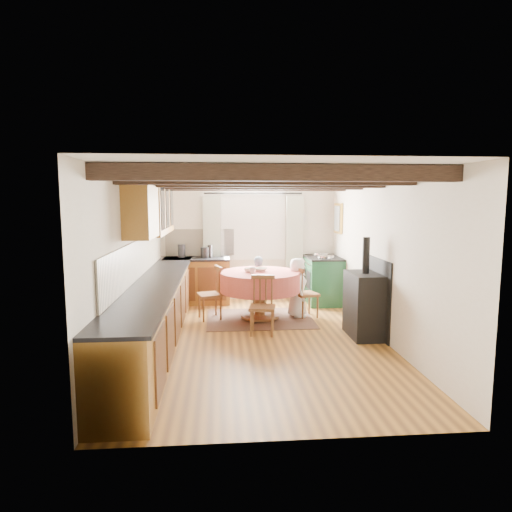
{
  "coord_description": "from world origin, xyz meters",
  "views": [
    {
      "loc": [
        -0.58,
        -6.21,
        2.04
      ],
      "look_at": [
        0.0,
        0.8,
        1.15
      ],
      "focal_mm": 30.45,
      "sensor_mm": 36.0,
      "label": 1
    }
  ],
  "objects": [
    {
      "name": "worktop_back",
      "position": [
        -1.05,
        2.43,
        0.9
      ],
      "size": [
        1.3,
        0.64,
        0.04
      ],
      "primitive_type": "cube",
      "color": "black",
      "rests_on": "base_cabinet_back"
    },
    {
      "name": "canister_slim",
      "position": [
        -0.79,
        2.42,
        1.05
      ],
      "size": [
        0.09,
        0.09,
        0.26
      ],
      "primitive_type": "cylinder",
      "color": "#262628",
      "rests_on": "worktop_back"
    },
    {
      "name": "child_far",
      "position": [
        0.13,
        1.86,
        0.51
      ],
      "size": [
        0.43,
        0.35,
        1.01
      ],
      "primitive_type": "imported",
      "rotation": [
        0.0,
        0.0,
        2.8
      ],
      "color": "#455C70",
      "rests_on": "floor"
    },
    {
      "name": "base_cabinet_back",
      "position": [
        -1.05,
        2.45,
        0.44
      ],
      "size": [
        1.3,
        0.6,
        0.88
      ],
      "primitive_type": "cube",
      "color": "brown",
      "rests_on": "floor"
    },
    {
      "name": "aga_range",
      "position": [
        1.47,
        2.28,
        0.48
      ],
      "size": [
        0.67,
        1.04,
        0.95
      ],
      "primitive_type": null,
      "color": "#1A492B",
      "rests_on": "floor"
    },
    {
      "name": "worktop_left",
      "position": [
        -1.48,
        0.0,
        0.9
      ],
      "size": [
        0.64,
        5.3,
        0.04
      ],
      "primitive_type": "cube",
      "color": "black",
      "rests_on": "base_cabinet_left"
    },
    {
      "name": "beam_e",
      "position": [
        0.0,
        2.0,
        2.31
      ],
      "size": [
        3.6,
        0.16,
        0.16
      ],
      "primitive_type": "cube",
      "color": "#3C291D",
      "rests_on": "ceiling"
    },
    {
      "name": "child_right",
      "position": [
        0.77,
        1.23,
        0.53
      ],
      "size": [
        0.34,
        0.52,
        1.05
      ],
      "primitive_type": "imported",
      "rotation": [
        0.0,
        0.0,
        1.59
      ],
      "color": "white",
      "rests_on": "floor"
    },
    {
      "name": "chair_left",
      "position": [
        -0.77,
        1.21,
        0.46
      ],
      "size": [
        0.51,
        0.49,
        0.93
      ],
      "primitive_type": null,
      "rotation": [
        0.0,
        0.0,
        -1.3
      ],
      "color": "brown",
      "rests_on": "floor"
    },
    {
      "name": "chair_near",
      "position": [
        0.05,
        0.27,
        0.45
      ],
      "size": [
        0.45,
        0.47,
        0.91
      ],
      "primitive_type": null,
      "rotation": [
        0.0,
        0.0,
        -0.17
      ],
      "color": "brown",
      "rests_on": "floor"
    },
    {
      "name": "base_cabinet_left",
      "position": [
        -1.5,
        0.0,
        0.44
      ],
      "size": [
        0.6,
        5.3,
        0.88
      ],
      "primitive_type": "cube",
      "color": "brown",
      "rests_on": "floor"
    },
    {
      "name": "wall_left",
      "position": [
        -1.8,
        0.0,
        1.2
      ],
      "size": [
        0.0,
        5.5,
        2.4
      ],
      "primitive_type": "cube",
      "color": "silver",
      "rests_on": "ground"
    },
    {
      "name": "wall_picture",
      "position": [
        1.77,
        2.3,
        1.7
      ],
      "size": [
        0.04,
        0.5,
        0.6
      ],
      "primitive_type": "cube",
      "color": "gold",
      "rests_on": "wall_right"
    },
    {
      "name": "window_frame",
      "position": [
        0.1,
        2.73,
        1.6
      ],
      "size": [
        1.34,
        0.03,
        1.54
      ],
      "primitive_type": "cube",
      "color": "white",
      "rests_on": "wall_back"
    },
    {
      "name": "beam_b",
      "position": [
        0.0,
        -1.0,
        2.31
      ],
      "size": [
        3.6,
        0.16,
        0.16
      ],
      "primitive_type": "cube",
      "color": "#3C291D",
      "rests_on": "ceiling"
    },
    {
      "name": "wall_back",
      "position": [
        0.0,
        2.75,
        1.2
      ],
      "size": [
        3.6,
        0.0,
        2.4
      ],
      "primitive_type": "cube",
      "color": "silver",
      "rests_on": "ground"
    },
    {
      "name": "bowl_a",
      "position": [
        0.11,
        1.21,
        0.86
      ],
      "size": [
        0.32,
        0.32,
        0.06
      ],
      "primitive_type": "imported",
      "rotation": [
        0.0,
        0.0,
        2.6
      ],
      "color": "silver",
      "rests_on": "dining_table"
    },
    {
      "name": "cup",
      "position": [
        -0.05,
        1.0,
        0.88
      ],
      "size": [
        0.14,
        0.14,
        0.1
      ],
      "primitive_type": "imported",
      "rotation": [
        0.0,
        0.0,
        1.22
      ],
      "color": "silver",
      "rests_on": "dining_table"
    },
    {
      "name": "beam_a",
      "position": [
        0.0,
        -2.0,
        2.31
      ],
      "size": [
        3.6,
        0.16,
        0.16
      ],
      "primitive_type": "cube",
      "color": "#3C291D",
      "rests_on": "ceiling"
    },
    {
      "name": "curtain_left",
      "position": [
        -0.75,
        2.65,
        1.1
      ],
      "size": [
        0.35,
        0.1,
        2.1
      ],
      "primitive_type": "cube",
      "color": "beige",
      "rests_on": "wall_back"
    },
    {
      "name": "dining_table",
      "position": [
        0.1,
        1.13,
        0.42
      ],
      "size": [
        1.38,
        1.38,
        0.83
      ],
      "primitive_type": null,
      "color": "#CF5B53",
      "rests_on": "floor"
    },
    {
      "name": "window_pane",
      "position": [
        0.1,
        2.74,
        1.6
      ],
      "size": [
        1.2,
        0.01,
        1.4
      ],
      "primitive_type": "cube",
      "color": "white",
      "rests_on": "wall_back"
    },
    {
      "name": "splash_left",
      "position": [
        -1.78,
        0.3,
        1.2
      ],
      "size": [
        0.02,
        4.5,
        0.55
      ],
      "primitive_type": "cube",
      "color": "beige",
      "rests_on": "wall_left"
    },
    {
      "name": "ceiling",
      "position": [
        0.0,
        0.0,
        2.4
      ],
      "size": [
        3.6,
        5.5,
        0.0
      ],
      "primitive_type": "cube",
      "color": "white",
      "rests_on": "ground"
    },
    {
      "name": "bowl_b",
      "position": [
        -0.07,
        1.15,
        0.86
      ],
      "size": [
        0.22,
        0.22,
        0.07
      ],
      "primitive_type": "imported",
      "rotation": [
        0.0,
        0.0,
        0.03
      ],
      "color": "silver",
      "rests_on": "dining_table"
    },
    {
      "name": "wall_cabinet_glass",
      "position": [
        -1.63,
        1.2,
        1.95
      ],
      "size": [
        0.34,
        1.8,
        0.9
      ],
      "primitive_type": "cube",
      "color": "brown",
      "rests_on": "wall_left"
    },
    {
      "name": "wall_plate",
      "position": [
        1.05,
        2.72,
        1.7
      ],
      "size": [
        0.3,
        0.02,
        0.3
      ],
      "primitive_type": "cylinder",
      "rotation": [
        1.57,
        0.0,
        0.0
      ],
      "color": "silver",
      "rests_on": "wall_back"
    },
    {
      "name": "wall_right",
      "position": [
        1.8,
        0.0,
        1.2
      ],
      "size": [
        0.0,
        5.5,
        2.4
      ],
      "primitive_type": "cube",
      "color": "silver",
      "rests_on": "ground"
    },
    {
      "name": "chair_right",
      "position": [
        0.92,
        1.21,
        0.45
      ],
      "size": [
        0.49,
        0.48,
        0.89
      ],
      "primitive_type": null,
      "rotation": [
        0.0,
        0.0,
        1.87
      ],
      "color": "brown",
      "rests_on": "floor"
    },
    {
      "name": "wall_front",
      "position": [
        0.0,
        -2.75,
        1.2
      ],
      "size": [
        3.6,
        0.0,
        2.4
      ],
      "primitive_type": "cube",
      "color": "silver",
      "rests_on": "ground"
    },
    {
      "name": "cast_iron_stove",
      "position": [
        1.58,
        0.03,
        0.76
      ],
      "size": [
        0.45,
        0.76,
        1.51
      ],
      "primitive_type": null,
      "color": "black",
      "rests_on": "floor"
    },
    {
      "name": "wall_cabinet_solid",
      "position": [
        -1.63,
        -0.3,
        1.9
      ],
      "size": [
        0.34,
        0.9,
        0.7
      ],
      "primitive_type": "cube",
      "color": "brown",
      "rests_on": "wall_left"
    },
    {
      "name": "rug",
      "position": [
        0.1,
        1.13,
        0.01
      ],
      "size": [
        1.82,
        1.42,
        0.01
      ],
      "primitive_type": "cube",
      "color": "#51322A",
      "rests_on": "floor"
    },
    {
      "name": "floor",
      "position": [
        0.0,
        0.0,
        0.0
      ],
      "size": [
        3.6,
        5.5,
        0.0
      ],
      "primitive_type": "cube",
      "color": "#AB742D",
      "rests_on": "ground"
    },
    {
      "name": "canister_tall",
      "position": [
        -1.36,
        2.52,
        1.05
      ],
      "size": [
        0.15,
        0.15,
        0.26
      ],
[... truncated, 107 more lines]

